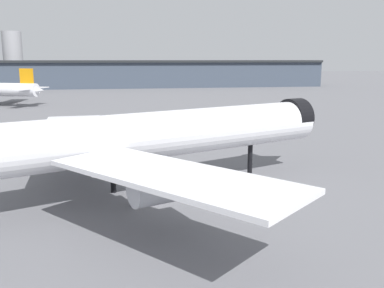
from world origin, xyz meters
TOP-DOWN VIEW (x-y plane):
  - ground at (0.00, 0.00)m, footprint 900.00×900.00m
  - airliner_near_gate at (-1.92, 1.64)m, footprint 55.29×49.31m
  - terminal_building at (14.30, 196.43)m, footprint 206.65×39.35m
  - traffic_cone_near_nose at (18.73, 30.09)m, footprint 0.49×0.49m

SIDE VIEW (x-z plane):
  - ground at x=0.00m, z-range 0.00..0.00m
  - traffic_cone_near_nose at x=18.73m, z-range 0.00..0.61m
  - airliner_near_gate at x=-1.92m, z-range -0.94..14.78m
  - terminal_building at x=14.30m, z-range -7.28..22.85m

